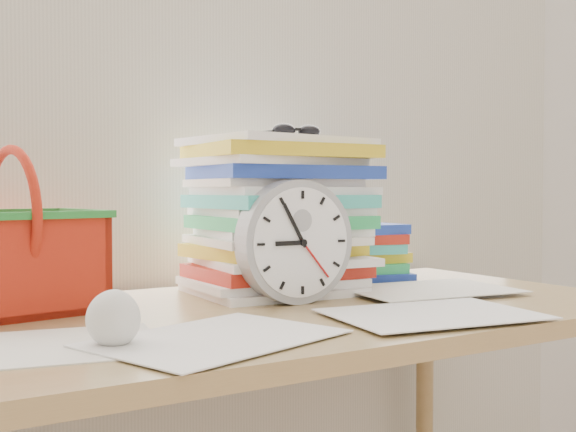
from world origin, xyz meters
TOP-DOWN VIEW (x-y plane):
  - curtain at (0.00, 1.98)m, footprint 2.40×0.01m
  - desk at (0.00, 1.60)m, footprint 1.40×0.70m
  - paper_stack at (0.13, 1.77)m, footprint 0.36×0.29m
  - clock at (0.08, 1.62)m, footprint 0.23×0.05m
  - sunglasses at (0.16, 1.74)m, footprint 0.13×0.11m
  - book_stack at (0.36, 1.83)m, footprint 0.29×0.24m
  - basket at (-0.38, 1.78)m, footprint 0.31×0.26m
  - crumpled_ball at (-0.32, 1.44)m, footprint 0.08×0.08m
  - scattered_papers at (0.00, 1.60)m, footprint 1.26×0.42m

SIDE VIEW (x-z plane):
  - desk at x=0.00m, z-range 0.30..1.05m
  - scattered_papers at x=0.00m, z-range 0.75..0.77m
  - crumpled_ball at x=-0.32m, z-range 0.75..0.83m
  - book_stack at x=0.36m, z-range 0.75..0.88m
  - clock at x=0.08m, z-range 0.75..0.98m
  - basket at x=-0.38m, z-range 0.75..1.02m
  - paper_stack at x=0.13m, z-range 0.75..1.06m
  - sunglasses at x=0.16m, z-range 1.06..1.09m
  - curtain at x=0.00m, z-range 0.05..2.55m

